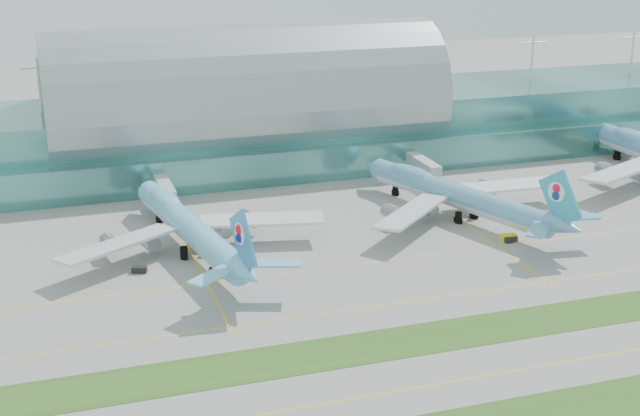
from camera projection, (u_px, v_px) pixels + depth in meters
name	position (u px, v px, depth m)	size (l,w,h in m)	color
ground	(413.00, 346.00, 163.71)	(700.00, 700.00, 0.00)	gray
terminal	(246.00, 119.00, 275.02)	(340.00, 69.10, 36.00)	#3D7A75
grass_strip_far	(408.00, 341.00, 165.50)	(420.00, 12.00, 0.08)	#2D591E
taxiline_b	(446.00, 383.00, 151.11)	(420.00, 0.35, 0.01)	yellow
taxiline_c	(377.00, 306.00, 179.91)	(420.00, 0.35, 0.01)	yellow
taxiline_d	(341.00, 266.00, 199.71)	(420.00, 0.35, 0.01)	yellow
airliner_b	(189.00, 226.00, 206.78)	(64.26, 73.71, 20.36)	#6CC4EE
airliner_c	(455.00, 193.00, 229.84)	(61.20, 71.24, 20.31)	#599CC5
gse_c	(139.00, 270.00, 196.19)	(3.28, 1.58, 1.41)	black
gse_d	(218.00, 272.00, 194.63)	(3.94, 1.83, 1.69)	black
gse_e	(508.00, 238.00, 214.82)	(3.79, 2.02, 1.57)	yellow
gse_f	(510.00, 239.00, 214.18)	(3.29, 1.77, 1.34)	black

